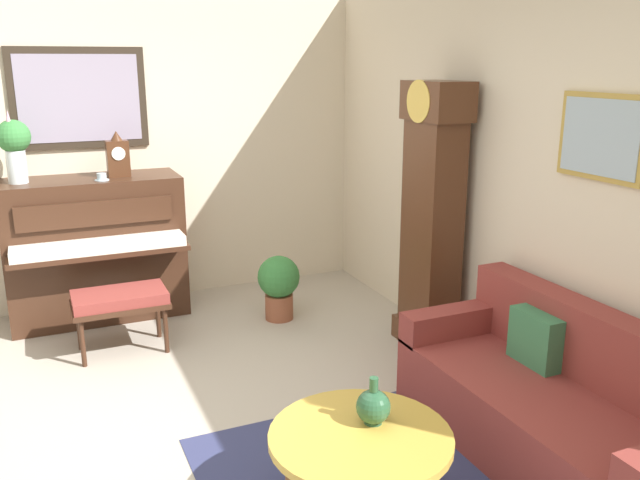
# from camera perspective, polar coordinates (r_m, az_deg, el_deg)

# --- Properties ---
(ground_plane) EXTENTS (6.40, 6.00, 0.10)m
(ground_plane) POSITION_cam_1_polar(r_m,az_deg,el_deg) (4.17, -12.75, -17.22)
(ground_plane) COLOR #B2A899
(wall_left) EXTENTS (0.13, 4.90, 2.80)m
(wall_left) POSITION_cam_1_polar(r_m,az_deg,el_deg) (6.15, -18.43, 7.50)
(wall_left) COLOR beige
(wall_left) RESTS_ON ground_plane
(wall_back) EXTENTS (5.30, 0.13, 2.80)m
(wall_back) POSITION_cam_1_polar(r_m,az_deg,el_deg) (4.63, 16.70, 5.21)
(wall_back) COLOR beige
(wall_back) RESTS_ON ground_plane
(piano) EXTENTS (0.87, 1.44, 1.22)m
(piano) POSITION_cam_1_polar(r_m,az_deg,el_deg) (5.94, -18.76, -0.66)
(piano) COLOR #3D2316
(piano) RESTS_ON ground_plane
(piano_bench) EXTENTS (0.42, 0.70, 0.48)m
(piano_bench) POSITION_cam_1_polar(r_m,az_deg,el_deg) (5.22, -16.89, -5.07)
(piano_bench) COLOR #3D2316
(piano_bench) RESTS_ON ground_plane
(grandfather_clock) EXTENTS (0.52, 0.34, 2.03)m
(grandfather_clock) POSITION_cam_1_polar(r_m,az_deg,el_deg) (5.03, 9.62, 1.28)
(grandfather_clock) COLOR #4C2B19
(grandfather_clock) RESTS_ON ground_plane
(couch) EXTENTS (1.90, 0.80, 0.84)m
(couch) POSITION_cam_1_polar(r_m,az_deg,el_deg) (3.99, 19.71, -13.33)
(couch) COLOR maroon
(couch) RESTS_ON ground_plane
(coffee_table) EXTENTS (0.88, 0.88, 0.46)m
(coffee_table) POSITION_cam_1_polar(r_m,az_deg,el_deg) (3.27, 3.51, -16.82)
(coffee_table) COLOR gold
(coffee_table) RESTS_ON ground_plane
(mantel_clock) EXTENTS (0.13, 0.18, 0.38)m
(mantel_clock) POSITION_cam_1_polar(r_m,az_deg,el_deg) (5.80, -17.06, 6.94)
(mantel_clock) COLOR #4C2B19
(mantel_clock) RESTS_ON piano
(flower_vase) EXTENTS (0.26, 0.26, 0.58)m
(flower_vase) POSITION_cam_1_polar(r_m,az_deg,el_deg) (5.75, -24.90, 7.57)
(flower_vase) COLOR silver
(flower_vase) RESTS_ON piano
(teacup) EXTENTS (0.12, 0.12, 0.06)m
(teacup) POSITION_cam_1_polar(r_m,az_deg,el_deg) (5.67, -18.32, 5.14)
(teacup) COLOR #ADC6D6
(teacup) RESTS_ON piano
(green_jug) EXTENTS (0.17, 0.17, 0.24)m
(green_jug) POSITION_cam_1_polar(r_m,az_deg,el_deg) (3.30, 4.62, -14.13)
(green_jug) COLOR #234C33
(green_jug) RESTS_ON coffee_table
(potted_plant) EXTENTS (0.36, 0.36, 0.56)m
(potted_plant) POSITION_cam_1_polar(r_m,az_deg,el_deg) (5.65, -3.58, -3.74)
(potted_plant) COLOR #935138
(potted_plant) RESTS_ON ground_plane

